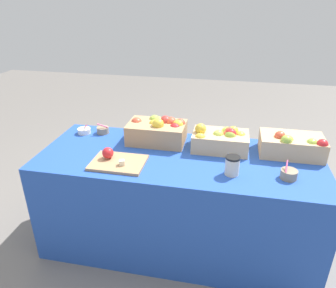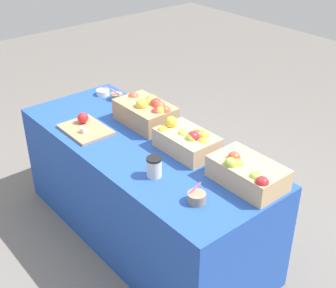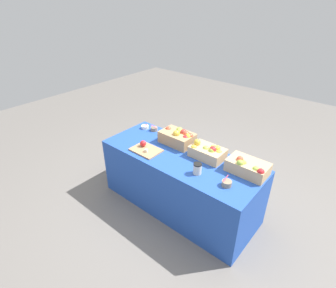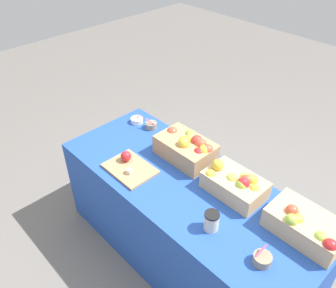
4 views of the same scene
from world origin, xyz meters
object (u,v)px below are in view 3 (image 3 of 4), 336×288
Objects in this scene: apple_crate_middle at (208,152)px; sample_bowl_near at (145,127)px; cutting_board_front at (145,149)px; sample_bowl_far at (227,183)px; apple_crate_left at (248,167)px; sample_bowl_mid at (154,129)px; coffee_cup at (197,169)px; apple_crate_right at (178,137)px.

apple_crate_middle reaches higher than sample_bowl_near.
sample_bowl_far is at bearing 1.54° from cutting_board_front.
sample_bowl_mid is at bearing 176.34° from apple_crate_left.
coffee_cup is at bearing -75.63° from apple_crate_middle.
sample_bowl_far reaches higher than cutting_board_front.
apple_crate_middle is 3.81× the size of sample_bowl_near.
coffee_cup is (1.14, -0.39, 0.04)m from sample_bowl_near.
apple_crate_middle is 3.21× the size of coffee_cup.
sample_bowl_far is (0.87, -0.35, -0.06)m from apple_crate_right.
coffee_cup is (-0.33, -0.02, 0.03)m from sample_bowl_far.
coffee_cup is (0.54, -0.36, -0.03)m from apple_crate_right.
sample_bowl_near is 0.14m from sample_bowl_mid.
apple_crate_left is 0.51m from coffee_cup.
apple_crate_right is 0.47m from sample_bowl_mid.
apple_crate_left reaches higher than sample_bowl_mid.
apple_crate_left reaches higher than cutting_board_front.
apple_crate_right reaches higher than apple_crate_left.
apple_crate_left is at bearing -1.65° from apple_crate_right.
apple_crate_right is 0.43m from cutting_board_front.
apple_crate_right is at bearing 175.21° from apple_crate_middle.
apple_crate_right reaches higher than cutting_board_front.
sample_bowl_far is 0.88× the size of coffee_cup.
sample_bowl_near is at bearing 165.63° from sample_bowl_far.
cutting_board_front is at bearing -44.87° from sample_bowl_near.
apple_crate_middle is 1.06m from sample_bowl_near.
apple_crate_left is at bearing -3.66° from sample_bowl_mid.
apple_crate_left is 3.97× the size of sample_bowl_far.
coffee_cup reaches higher than sample_bowl_near.
sample_bowl_far is (-0.06, -0.32, -0.05)m from apple_crate_left.
sample_bowl_near is at bearing 177.85° from apple_crate_left.
sample_bowl_mid is at bearing 156.84° from coffee_cup.
sample_bowl_mid is at bearing 162.92° from sample_bowl_far.
apple_crate_left is 1.39m from sample_bowl_mid.
cutting_board_front is 2.88× the size of coffee_cup.
apple_crate_left is 1.17m from cutting_board_front.
sample_bowl_mid is 0.90× the size of sample_bowl_far.
apple_crate_left is 4.41× the size of sample_bowl_mid.
sample_bowl_far is (1.33, -0.41, 0.00)m from sample_bowl_mid.
sample_bowl_mid is at bearing 121.28° from cutting_board_front.
apple_crate_right reaches higher than coffee_cup.
apple_crate_left is 4.12× the size of sample_bowl_near.
coffee_cup is at bearing 0.77° from cutting_board_front.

